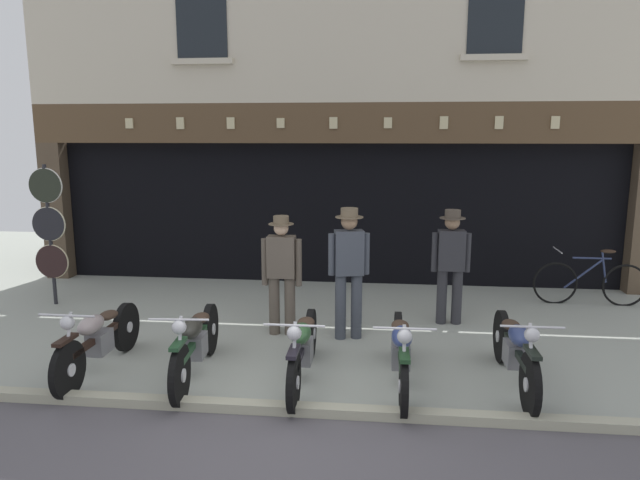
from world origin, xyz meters
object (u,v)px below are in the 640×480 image
motorcycle_left (98,338)px  motorcycle_center_left (196,342)px  shopkeeper_center (349,266)px  motorcycle_center_right (401,350)px  leaning_bicycle (590,282)px  tyre_sign_pole (49,225)px  motorcycle_right (515,350)px  advert_board_near (484,195)px  salesman_left (282,270)px  salesman_right (451,261)px  motorcycle_center (303,347)px

motorcycle_left → motorcycle_center_left: 1.17m
motorcycle_left → shopkeeper_center: bearing=-152.0°
motorcycle_center_right → leaning_bicycle: (3.18, 3.47, -0.04)m
motorcycle_center_right → tyre_sign_pole: tyre_sign_pole is taller
motorcycle_left → tyre_sign_pole: 3.39m
motorcycle_right → tyre_sign_pole: bearing=-19.7°
advert_board_near → leaning_bicycle: size_ratio=0.56×
motorcycle_left → salesman_left: 2.50m
salesman_right → leaning_bicycle: salesman_right is taller
shopkeeper_center → leaning_bicycle: size_ratio=1.00×
tyre_sign_pole → leaning_bicycle: (8.74, 0.93, -0.94)m
motorcycle_center_left → shopkeeper_center: (1.66, 1.48, 0.59)m
motorcycle_right → tyre_sign_pole: 7.28m
motorcycle_center_left → salesman_left: bearing=-119.7°
motorcycle_center_left → motorcycle_right: bearing=177.9°
motorcycle_left → shopkeeper_center: shopkeeper_center is taller
motorcycle_center → tyre_sign_pole: (-4.47, 2.55, 0.90)m
motorcycle_center → motorcycle_right: motorcycle_right is taller
motorcycle_center → shopkeeper_center: (0.42, 1.48, 0.60)m
motorcycle_center_right → salesman_right: (0.77, 2.25, 0.53)m
motorcycle_right → motorcycle_center: bearing=3.3°
motorcycle_center → advert_board_near: advert_board_near is taller
motorcycle_center → salesman_right: (1.86, 2.27, 0.53)m
salesman_right → advert_board_near: 2.55m
salesman_left → salesman_right: (2.37, 0.72, 0.02)m
tyre_sign_pole → salesman_left: bearing=-14.3°
motorcycle_left → tyre_sign_pole: (-2.06, 2.54, 0.90)m
motorcycle_center_right → salesman_left: salesman_left is taller
salesman_left → tyre_sign_pole: 4.11m
advert_board_near → motorcycle_center: bearing=-120.5°
shopkeeper_center → tyre_sign_pole: (-4.89, 1.07, 0.30)m
tyre_sign_pole → salesman_right: bearing=-2.6°
motorcycle_left → motorcycle_right: 4.75m
motorcycle_left → salesman_right: size_ratio=1.18×
salesman_left → advert_board_near: (3.19, 3.02, 0.74)m
motorcycle_center_left → motorcycle_center_right: 2.32m
salesman_right → advert_board_near: bearing=-111.9°
tyre_sign_pole → shopkeeper_center: bearing=-12.4°
shopkeeper_center → motorcycle_center: bearing=61.4°
salesman_right → motorcycle_center: bearing=48.4°
tyre_sign_pole → motorcycle_center: bearing=-29.7°
motorcycle_right → salesman_left: 3.21m
leaning_bicycle → motorcycle_center_left: bearing=123.5°
motorcycle_right → advert_board_near: 4.61m
motorcycle_center_right → advert_board_near: bearing=-110.1°
motorcycle_center_left → motorcycle_center: 1.24m
salesman_left → advert_board_near: 4.45m
shopkeeper_center → leaning_bicycle: 4.38m
motorcycle_center_left → tyre_sign_pole: size_ratio=0.90×
shopkeeper_center → tyre_sign_pole: tyre_sign_pole is taller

